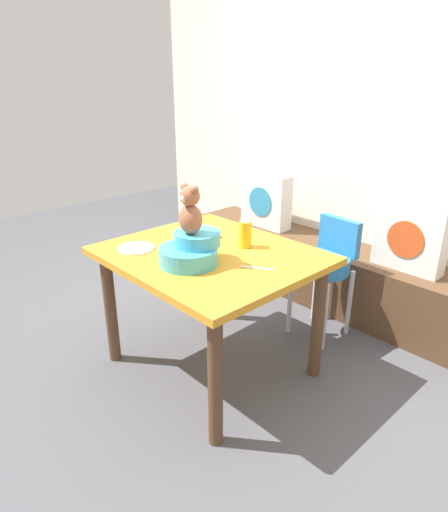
# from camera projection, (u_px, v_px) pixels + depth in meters

# --- Properties ---
(ground_plane) EXTENTS (8.00, 8.00, 0.00)m
(ground_plane) POSITION_uv_depth(u_px,v_px,m) (212.00, 365.00, 2.71)
(ground_plane) COLOR #4C4C51
(back_wall) EXTENTS (4.40, 0.10, 2.60)m
(back_wall) POSITION_uv_depth(u_px,v_px,m) (368.00, 126.00, 3.17)
(back_wall) COLOR silver
(back_wall) RESTS_ON ground_plane
(window_bench) EXTENTS (2.60, 0.44, 0.46)m
(window_bench) POSITION_uv_depth(u_px,v_px,m) (332.00, 274.00, 3.40)
(window_bench) COLOR brown
(window_bench) RESTS_ON ground_plane
(pillow_floral_left) EXTENTS (0.44, 0.15, 0.44)m
(pillow_floral_left) POSITION_uv_depth(u_px,v_px,m) (266.00, 200.00, 3.68)
(pillow_floral_left) COLOR white
(pillow_floral_left) RESTS_ON window_bench
(pillow_floral_right) EXTENTS (0.44, 0.15, 0.44)m
(pillow_floral_right) POSITION_uv_depth(u_px,v_px,m) (411.00, 237.00, 2.84)
(pillow_floral_right) COLOR white
(pillow_floral_right) RESTS_ON window_bench
(dining_table) EXTENTS (1.11, 0.96, 0.74)m
(dining_table) POSITION_uv_depth(u_px,v_px,m) (211.00, 271.00, 2.47)
(dining_table) COLOR orange
(dining_table) RESTS_ON ground_plane
(highchair) EXTENTS (0.34, 0.47, 0.79)m
(highchair) POSITION_uv_depth(u_px,v_px,m) (325.00, 262.00, 2.87)
(highchair) COLOR #2672B2
(highchair) RESTS_ON ground_plane
(infant_seat_teal) EXTENTS (0.30, 0.33, 0.16)m
(infant_seat_teal) POSITION_uv_depth(u_px,v_px,m) (191.00, 250.00, 2.26)
(infant_seat_teal) COLOR #3FA6C6
(infant_seat_teal) RESTS_ON dining_table
(teddy_bear) EXTENTS (0.13, 0.12, 0.25)m
(teddy_bear) POSITION_uv_depth(u_px,v_px,m) (190.00, 211.00, 2.19)
(teddy_bear) COLOR #A05E41
(teddy_bear) RESTS_ON infant_seat_teal
(ketchup_bottle) EXTENTS (0.07, 0.07, 0.18)m
(ketchup_bottle) POSITION_uv_depth(u_px,v_px,m) (245.00, 232.00, 2.47)
(ketchup_bottle) COLOR gold
(ketchup_bottle) RESTS_ON dining_table
(coffee_mug) EXTENTS (0.12, 0.08, 0.09)m
(coffee_mug) POSITION_uv_depth(u_px,v_px,m) (190.00, 223.00, 2.76)
(coffee_mug) COLOR silver
(coffee_mug) RESTS_ON dining_table
(dinner_plate_near) EXTENTS (0.20, 0.20, 0.01)m
(dinner_plate_near) POSITION_uv_depth(u_px,v_px,m) (136.00, 248.00, 2.47)
(dinner_plate_near) COLOR white
(dinner_plate_near) RESTS_ON dining_table
(cell_phone) EXTENTS (0.07, 0.14, 0.01)m
(cell_phone) POSITION_uv_depth(u_px,v_px,m) (209.00, 239.00, 2.62)
(cell_phone) COLOR black
(cell_phone) RESTS_ON dining_table
(table_fork) EXTENTS (0.15, 0.11, 0.01)m
(table_fork) POSITION_uv_depth(u_px,v_px,m) (258.00, 268.00, 2.22)
(table_fork) COLOR silver
(table_fork) RESTS_ON dining_table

